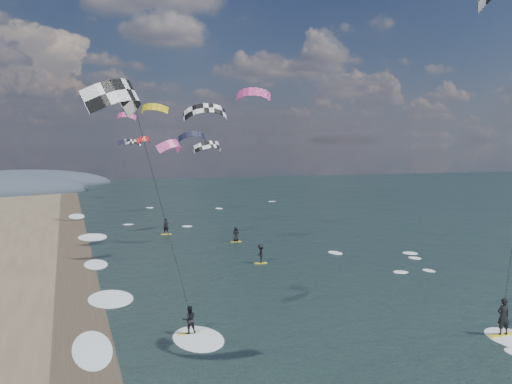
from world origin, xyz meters
name	(u,v)px	position (x,y,z in m)	size (l,w,h in m)	color
ground	(360,365)	(0.00, 0.00, 0.00)	(260.00, 260.00, 0.00)	black
wet_sand_strip	(81,325)	(-12.00, 10.00, 0.00)	(3.00, 240.00, 0.00)	#382D23
kitesurfer_near_b	(156,187)	(-8.82, 2.46, 8.27)	(6.59, 9.10, 13.36)	yellow
far_kitesurfers	(227,240)	(1.85, 29.00, 0.82)	(7.04, 18.16, 1.77)	yellow
bg_kite_field	(167,128)	(0.25, 52.35, 11.87)	(12.07, 74.20, 6.24)	gray
shoreline_surf	(98,301)	(-10.80, 14.75, 0.00)	(2.40, 79.40, 0.11)	white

